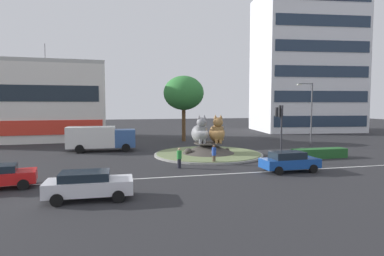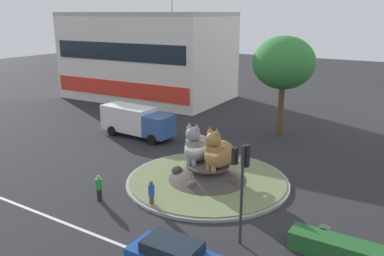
{
  "view_description": "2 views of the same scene",
  "coord_description": "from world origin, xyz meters",
  "px_view_note": "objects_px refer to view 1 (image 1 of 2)",
  "views": [
    {
      "loc": [
        -9.4,
        -30.82,
        5.09
      ],
      "look_at": [
        -1.76,
        -0.33,
        2.78
      ],
      "focal_mm": 30.51,
      "sensor_mm": 36.0,
      "label": 1
    },
    {
      "loc": [
        11.85,
        -21.06,
        10.77
      ],
      "look_at": [
        -2.53,
        2.14,
        2.83
      ],
      "focal_mm": 36.95,
      "sensor_mm": 36.0,
      "label": 2
    }
  ],
  "objects_px": {
    "hatchback_near_shophouse": "(89,184)",
    "delivery_box_truck": "(100,138)",
    "office_tower": "(305,63)",
    "cat_statue_tabby": "(217,132)",
    "pedestrian_green_shirt": "(179,158)",
    "shophouse_block": "(31,102)",
    "parked_car_right": "(289,161)",
    "streetlight_arm": "(310,110)",
    "broadleaf_tree_behind_island": "(184,93)",
    "cat_statue_grey": "(200,132)",
    "traffic_light_mast": "(280,121)",
    "litter_bin": "(302,153)",
    "pedestrian_blue_shirt": "(214,154)"
  },
  "relations": [
    {
      "from": "cat_statue_tabby",
      "to": "broadleaf_tree_behind_island",
      "type": "height_order",
      "value": "broadleaf_tree_behind_island"
    },
    {
      "from": "cat_statue_grey",
      "to": "office_tower",
      "type": "distance_m",
      "value": 38.28
    },
    {
      "from": "traffic_light_mast",
      "to": "streetlight_arm",
      "type": "bearing_deg",
      "value": -36.47
    },
    {
      "from": "delivery_box_truck",
      "to": "litter_bin",
      "type": "distance_m",
      "value": 20.86
    },
    {
      "from": "office_tower",
      "to": "litter_bin",
      "type": "bearing_deg",
      "value": -115.64
    },
    {
      "from": "cat_statue_tabby",
      "to": "office_tower",
      "type": "distance_m",
      "value": 37.23
    },
    {
      "from": "streetlight_arm",
      "to": "broadleaf_tree_behind_island",
      "type": "bearing_deg",
      "value": -20.52
    },
    {
      "from": "cat_statue_tabby",
      "to": "delivery_box_truck",
      "type": "relative_size",
      "value": 0.4
    },
    {
      "from": "pedestrian_blue_shirt",
      "to": "parked_car_right",
      "type": "xyz_separation_m",
      "value": [
        4.55,
        -4.27,
        -0.07
      ]
    },
    {
      "from": "traffic_light_mast",
      "to": "shophouse_block",
      "type": "bearing_deg",
      "value": 53.66
    },
    {
      "from": "cat_statue_tabby",
      "to": "delivery_box_truck",
      "type": "distance_m",
      "value": 12.69
    },
    {
      "from": "pedestrian_blue_shirt",
      "to": "pedestrian_green_shirt",
      "type": "distance_m",
      "value": 3.33
    },
    {
      "from": "parked_car_right",
      "to": "litter_bin",
      "type": "height_order",
      "value": "parked_car_right"
    },
    {
      "from": "delivery_box_truck",
      "to": "hatchback_near_shophouse",
      "type": "bearing_deg",
      "value": -87.97
    },
    {
      "from": "cat_statue_grey",
      "to": "delivery_box_truck",
      "type": "relative_size",
      "value": 0.39
    },
    {
      "from": "streetlight_arm",
      "to": "pedestrian_green_shirt",
      "type": "relative_size",
      "value": 4.68
    },
    {
      "from": "pedestrian_green_shirt",
      "to": "parked_car_right",
      "type": "bearing_deg",
      "value": 38.96
    },
    {
      "from": "office_tower",
      "to": "pedestrian_blue_shirt",
      "type": "xyz_separation_m",
      "value": [
        -27.61,
        -29.33,
        -11.91
      ]
    },
    {
      "from": "streetlight_arm",
      "to": "traffic_light_mast",
      "type": "bearing_deg",
      "value": 60.13
    },
    {
      "from": "pedestrian_blue_shirt",
      "to": "delivery_box_truck",
      "type": "xyz_separation_m",
      "value": [
        -9.53,
        10.24,
        0.62
      ]
    },
    {
      "from": "office_tower",
      "to": "litter_bin",
      "type": "distance_m",
      "value": 35.56
    },
    {
      "from": "office_tower",
      "to": "streetlight_arm",
      "type": "xyz_separation_m",
      "value": [
        -13.13,
        -21.36,
        -8.44
      ]
    },
    {
      "from": "hatchback_near_shophouse",
      "to": "traffic_light_mast",
      "type": "bearing_deg",
      "value": 27.53
    },
    {
      "from": "office_tower",
      "to": "shophouse_block",
      "type": "bearing_deg",
      "value": -167.09
    },
    {
      "from": "shophouse_block",
      "to": "parked_car_right",
      "type": "xyz_separation_m",
      "value": [
        24.0,
        -29.2,
        -4.65
      ]
    },
    {
      "from": "pedestrian_green_shirt",
      "to": "hatchback_near_shophouse",
      "type": "bearing_deg",
      "value": -69.71
    },
    {
      "from": "hatchback_near_shophouse",
      "to": "delivery_box_truck",
      "type": "bearing_deg",
      "value": 91.31
    },
    {
      "from": "hatchback_near_shophouse",
      "to": "office_tower",
      "type": "bearing_deg",
      "value": 46.77
    },
    {
      "from": "pedestrian_green_shirt",
      "to": "parked_car_right",
      "type": "height_order",
      "value": "pedestrian_green_shirt"
    },
    {
      "from": "office_tower",
      "to": "delivery_box_truck",
      "type": "distance_m",
      "value": 43.25
    },
    {
      "from": "parked_car_right",
      "to": "litter_bin",
      "type": "bearing_deg",
      "value": 49.09
    },
    {
      "from": "litter_bin",
      "to": "cat_statue_tabby",
      "type": "bearing_deg",
      "value": 157.03
    },
    {
      "from": "cat_statue_grey",
      "to": "hatchback_near_shophouse",
      "type": "distance_m",
      "value": 16.25
    },
    {
      "from": "streetlight_arm",
      "to": "litter_bin",
      "type": "xyz_separation_m",
      "value": [
        -5.13,
        -6.55,
        -3.89
      ]
    },
    {
      "from": "cat_statue_tabby",
      "to": "traffic_light_mast",
      "type": "bearing_deg",
      "value": 45.66
    },
    {
      "from": "parked_car_right",
      "to": "delivery_box_truck",
      "type": "height_order",
      "value": "delivery_box_truck"
    },
    {
      "from": "broadleaf_tree_behind_island",
      "to": "pedestrian_blue_shirt",
      "type": "relative_size",
      "value": 5.4
    },
    {
      "from": "office_tower",
      "to": "hatchback_near_shophouse",
      "type": "distance_m",
      "value": 54.12
    },
    {
      "from": "broadleaf_tree_behind_island",
      "to": "cat_statue_grey",
      "type": "bearing_deg",
      "value": -95.39
    },
    {
      "from": "office_tower",
      "to": "pedestrian_green_shirt",
      "type": "height_order",
      "value": "office_tower"
    },
    {
      "from": "pedestrian_green_shirt",
      "to": "hatchback_near_shophouse",
      "type": "height_order",
      "value": "pedestrian_green_shirt"
    },
    {
      "from": "parked_car_right",
      "to": "litter_bin",
      "type": "xyz_separation_m",
      "value": [
        4.79,
        5.7,
        -0.35
      ]
    },
    {
      "from": "streetlight_arm",
      "to": "delivery_box_truck",
      "type": "distance_m",
      "value": 24.28
    },
    {
      "from": "office_tower",
      "to": "cat_statue_tabby",
      "type": "bearing_deg",
      "value": -128.66
    },
    {
      "from": "office_tower",
      "to": "broadleaf_tree_behind_island",
      "type": "xyz_separation_m",
      "value": [
        -26.3,
        -11.78,
        -6.2
      ]
    },
    {
      "from": "hatchback_near_shophouse",
      "to": "delivery_box_truck",
      "type": "xyz_separation_m",
      "value": [
        0.11,
        18.31,
        0.68
      ]
    },
    {
      "from": "streetlight_arm",
      "to": "pedestrian_blue_shirt",
      "type": "distance_m",
      "value": 16.89
    },
    {
      "from": "cat_statue_tabby",
      "to": "streetlight_arm",
      "type": "relative_size",
      "value": 0.38
    },
    {
      "from": "cat_statue_grey",
      "to": "traffic_light_mast",
      "type": "relative_size",
      "value": 0.57
    },
    {
      "from": "delivery_box_truck",
      "to": "litter_bin",
      "type": "bearing_deg",
      "value": -22.69
    }
  ]
}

